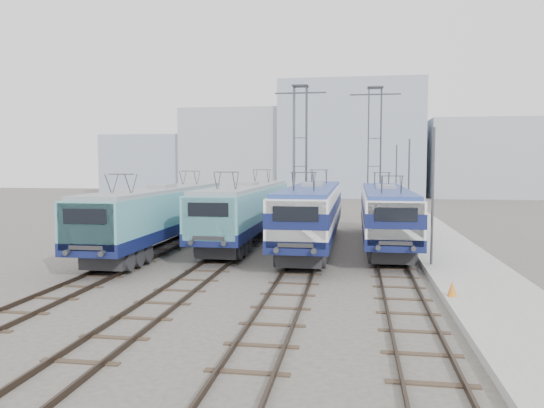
{
  "coord_description": "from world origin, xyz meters",
  "views": [
    {
      "loc": [
        4.89,
        -24.66,
        5.25
      ],
      "look_at": [
        -0.13,
        7.0,
        2.8
      ],
      "focal_mm": 35.0,
      "sensor_mm": 36.0,
      "label": 1
    }
  ],
  "objects_px": {
    "locomotive_center_left": "(246,208)",
    "locomotive_center_right": "(312,210)",
    "locomotive_far_left": "(161,212)",
    "mast_rear": "(396,182)",
    "mast_front": "(433,199)",
    "safety_cone": "(452,288)",
    "locomotive_far_right": "(385,210)",
    "catenary_tower_west": "(300,148)",
    "catenary_tower_east": "(374,148)",
    "mast_mid": "(409,188)"
  },
  "relations": [
    {
      "from": "locomotive_center_left",
      "to": "locomotive_center_right",
      "type": "height_order",
      "value": "locomotive_center_right"
    },
    {
      "from": "locomotive_far_left",
      "to": "locomotive_center_left",
      "type": "distance_m",
      "value": 5.88
    },
    {
      "from": "mast_rear",
      "to": "locomotive_far_left",
      "type": "bearing_deg",
      "value": -127.18
    },
    {
      "from": "locomotive_center_left",
      "to": "mast_front",
      "type": "bearing_deg",
      "value": -34.82
    },
    {
      "from": "safety_cone",
      "to": "locomotive_far_right",
      "type": "bearing_deg",
      "value": 97.3
    },
    {
      "from": "locomotive_far_right",
      "to": "mast_front",
      "type": "bearing_deg",
      "value": -75.78
    },
    {
      "from": "locomotive_far_left",
      "to": "safety_cone",
      "type": "height_order",
      "value": "locomotive_far_left"
    },
    {
      "from": "locomotive_center_right",
      "to": "locomotive_far_right",
      "type": "distance_m",
      "value": 4.7
    },
    {
      "from": "locomotive_center_right",
      "to": "catenary_tower_west",
      "type": "bearing_deg",
      "value": 99.1
    },
    {
      "from": "catenary_tower_east",
      "to": "mast_front",
      "type": "bearing_deg",
      "value": -84.55
    },
    {
      "from": "locomotive_far_right",
      "to": "catenary_tower_east",
      "type": "distance_m",
      "value": 15.33
    },
    {
      "from": "locomotive_center_left",
      "to": "mast_front",
      "type": "height_order",
      "value": "mast_front"
    },
    {
      "from": "catenary_tower_east",
      "to": "mast_rear",
      "type": "height_order",
      "value": "catenary_tower_east"
    },
    {
      "from": "locomotive_center_right",
      "to": "mast_rear",
      "type": "bearing_deg",
      "value": 70.61
    },
    {
      "from": "locomotive_center_right",
      "to": "locomotive_far_right",
      "type": "xyz_separation_m",
      "value": [
        4.5,
        1.35,
        -0.1
      ]
    },
    {
      "from": "locomotive_far_left",
      "to": "locomotive_center_right",
      "type": "xyz_separation_m",
      "value": [
        9.0,
        2.19,
        0.1
      ]
    },
    {
      "from": "locomotive_center_left",
      "to": "locomotive_center_right",
      "type": "xyz_separation_m",
      "value": [
        4.5,
        -1.59,
        0.07
      ]
    },
    {
      "from": "locomotive_center_left",
      "to": "mast_mid",
      "type": "bearing_deg",
      "value": 22.32
    },
    {
      "from": "safety_cone",
      "to": "mast_rear",
      "type": "bearing_deg",
      "value": 89.81
    },
    {
      "from": "catenary_tower_west",
      "to": "mast_front",
      "type": "xyz_separation_m",
      "value": [
        8.6,
        -20.0,
        -3.14
      ]
    },
    {
      "from": "locomotive_far_left",
      "to": "locomotive_center_left",
      "type": "bearing_deg",
      "value": 40.04
    },
    {
      "from": "locomotive_center_left",
      "to": "catenary_tower_west",
      "type": "height_order",
      "value": "catenary_tower_west"
    },
    {
      "from": "locomotive_far_left",
      "to": "catenary_tower_west",
      "type": "bearing_deg",
      "value": 67.42
    },
    {
      "from": "mast_front",
      "to": "mast_rear",
      "type": "xyz_separation_m",
      "value": [
        0.0,
        24.0,
        0.0
      ]
    },
    {
      "from": "locomotive_far_left",
      "to": "mast_mid",
      "type": "bearing_deg",
      "value": 28.21
    },
    {
      "from": "locomotive_center_left",
      "to": "mast_front",
      "type": "xyz_separation_m",
      "value": [
        10.85,
        -7.55,
        1.17
      ]
    },
    {
      "from": "locomotive_far_right",
      "to": "catenary_tower_west",
      "type": "height_order",
      "value": "catenary_tower_west"
    },
    {
      "from": "catenary_tower_east",
      "to": "locomotive_center_right",
      "type": "bearing_deg",
      "value": -104.83
    },
    {
      "from": "locomotive_far_right",
      "to": "locomotive_center_right",
      "type": "bearing_deg",
      "value": -163.35
    },
    {
      "from": "catenary_tower_west",
      "to": "safety_cone",
      "type": "height_order",
      "value": "catenary_tower_west"
    },
    {
      "from": "locomotive_far_left",
      "to": "locomotive_far_right",
      "type": "bearing_deg",
      "value": 14.67
    },
    {
      "from": "locomotive_far_left",
      "to": "mast_front",
      "type": "bearing_deg",
      "value": -13.78
    },
    {
      "from": "mast_mid",
      "to": "catenary_tower_east",
      "type": "bearing_deg",
      "value": 101.86
    },
    {
      "from": "mast_front",
      "to": "locomotive_far_left",
      "type": "bearing_deg",
      "value": 166.22
    },
    {
      "from": "locomotive_center_right",
      "to": "catenary_tower_west",
      "type": "distance_m",
      "value": 14.84
    },
    {
      "from": "locomotive_center_left",
      "to": "mast_front",
      "type": "relative_size",
      "value": 2.68
    },
    {
      "from": "catenary_tower_west",
      "to": "locomotive_far_left",
      "type": "bearing_deg",
      "value": -112.58
    },
    {
      "from": "locomotive_far_right",
      "to": "mast_mid",
      "type": "height_order",
      "value": "mast_mid"
    },
    {
      "from": "locomotive_center_left",
      "to": "safety_cone",
      "type": "xyz_separation_m",
      "value": [
        10.75,
        -13.91,
        -1.74
      ]
    },
    {
      "from": "mast_mid",
      "to": "safety_cone",
      "type": "bearing_deg",
      "value": -90.31
    },
    {
      "from": "catenary_tower_east",
      "to": "mast_rear",
      "type": "relative_size",
      "value": 1.71
    },
    {
      "from": "catenary_tower_west",
      "to": "mast_front",
      "type": "relative_size",
      "value": 1.71
    },
    {
      "from": "mast_mid",
      "to": "safety_cone",
      "type": "height_order",
      "value": "mast_mid"
    },
    {
      "from": "locomotive_far_right",
      "to": "safety_cone",
      "type": "xyz_separation_m",
      "value": [
        1.75,
        -13.66,
        -1.71
      ]
    },
    {
      "from": "catenary_tower_west",
      "to": "catenary_tower_east",
      "type": "distance_m",
      "value": 6.8
    },
    {
      "from": "locomotive_far_left",
      "to": "mast_rear",
      "type": "bearing_deg",
      "value": 52.82
    },
    {
      "from": "locomotive_far_right",
      "to": "mast_rear",
      "type": "relative_size",
      "value": 2.58
    },
    {
      "from": "locomotive_center_right",
      "to": "safety_cone",
      "type": "bearing_deg",
      "value": -63.1
    },
    {
      "from": "locomotive_far_right",
      "to": "catenary_tower_west",
      "type": "bearing_deg",
      "value": 117.99
    },
    {
      "from": "catenary_tower_east",
      "to": "mast_mid",
      "type": "height_order",
      "value": "catenary_tower_east"
    }
  ]
}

